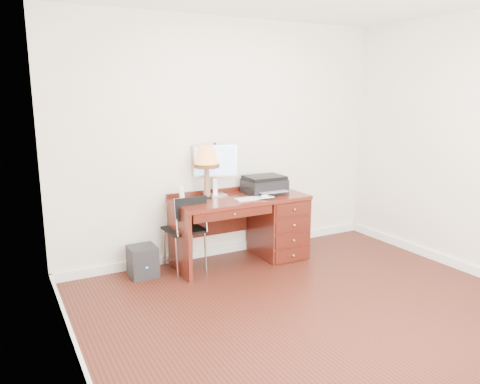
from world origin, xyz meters
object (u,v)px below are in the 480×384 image
monitor (214,164)px  equipment_box (143,261)px  desk (265,223)px  phone (182,197)px  printer (264,185)px  chair (186,225)px  leg_lamp (206,160)px

monitor → equipment_box: (-0.90, -0.14, -0.95)m
equipment_box → desk: bearing=-4.6°
monitor → equipment_box: monitor is taller
phone → equipment_box: phone is taller
printer → chair: bearing=-178.4°
monitor → phone: bearing=-142.2°
leg_lamp → chair: (-0.29, -0.10, -0.67)m
monitor → desk: bearing=-5.5°
chair → printer: bearing=-1.7°
desk → equipment_box: (-1.43, 0.10, -0.25)m
leg_lamp → equipment_box: leg_lamp is taller
leg_lamp → phone: leg_lamp is taller
monitor → leg_lamp: size_ratio=0.99×
leg_lamp → chair: leg_lamp is taller
printer → equipment_box: bearing=178.6°
monitor → leg_lamp: bearing=-125.8°
monitor → phone: size_ratio=3.15×
desk → chair: bearing=178.1°
monitor → phone: (-0.46, -0.16, -0.31)m
desk → printer: (0.03, 0.06, 0.44)m
chair → equipment_box: size_ratio=2.59×
desk → phone: phone is taller
desk → leg_lamp: (-0.66, 0.13, 0.76)m
desk → chair: chair is taller
desk → phone: (-0.98, 0.07, 0.39)m
desk → printer: 0.44m
equipment_box → monitor: bearing=7.9°
equipment_box → leg_lamp: bearing=2.1°
desk → monitor: bearing=155.9°
monitor → printer: bearing=0.7°
desk → leg_lamp: leg_lamp is taller
leg_lamp → phone: (-0.32, -0.06, -0.37)m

